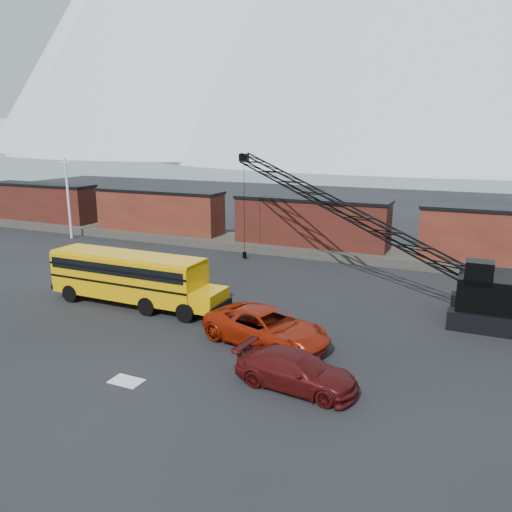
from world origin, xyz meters
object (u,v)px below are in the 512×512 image
(school_bus, at_px, (132,277))
(maroon_suv, at_px, (296,370))
(crawler_crane, at_px, (341,209))
(red_pickup, at_px, (267,327))

(school_bus, relative_size, maroon_suv, 2.23)
(crawler_crane, bearing_deg, maroon_suv, -80.96)
(school_bus, bearing_deg, red_pickup, -12.20)
(red_pickup, xyz_separation_m, maroon_suv, (2.81, -3.46, -0.16))
(maroon_suv, bearing_deg, crawler_crane, 14.55)
(maroon_suv, height_order, crawler_crane, crawler_crane)
(maroon_suv, bearing_deg, school_bus, 71.67)
(red_pickup, bearing_deg, maroon_suv, -125.60)
(school_bus, xyz_separation_m, maroon_suv, (12.62, -5.58, -1.04))
(red_pickup, relative_size, maroon_suv, 1.26)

